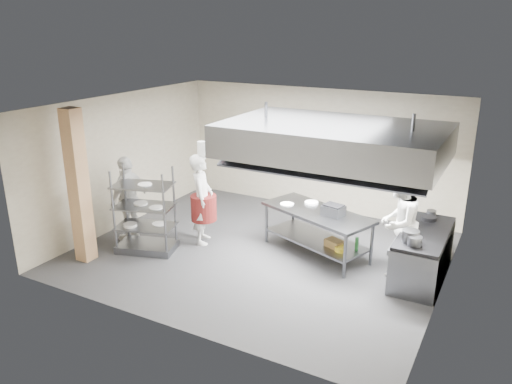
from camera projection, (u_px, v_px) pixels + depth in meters
The scene contains 23 objects.
floor at pixel (261, 252), 10.19m from camera, with size 7.00×7.00×0.00m, color #272729.
ceiling at pixel (261, 105), 9.24m from camera, with size 7.00×7.00×0.00m, color silver.
wall_back at pixel (318, 150), 12.22m from camera, with size 7.00×7.00×0.00m, color tan.
wall_left at pixel (124, 160), 11.29m from camera, with size 6.00×6.00×0.00m, color tan.
wall_right at pixel (450, 213), 8.14m from camera, with size 6.00×6.00×0.00m, color tan.
column at pixel (79, 187), 9.44m from camera, with size 0.30×0.30×3.00m, color tan.
exhaust_hood at pixel (333, 140), 9.18m from camera, with size 4.00×2.50×0.60m, color slate.
hood_strip_a at pixel (289, 151), 9.68m from camera, with size 1.60×0.12×0.04m, color white.
hood_strip_b at pixel (380, 163), 8.87m from camera, with size 1.60×0.12×0.04m, color white.
wall_shelf at pixel (390, 160), 11.27m from camera, with size 1.50×0.28×0.04m, color slate.
island at pixel (316, 232), 10.03m from camera, with size 2.29×0.95×0.91m, color slate, non-canonical shape.
island_worktop at pixel (317, 212), 9.89m from camera, with size 2.29×0.95×0.06m, color slate.
island_undershelf at pixel (316, 239), 10.08m from camera, with size 2.10×0.86×0.04m, color slate.
pass_rack at pixel (145, 210), 10.02m from camera, with size 1.16×0.68×1.74m, color gray, non-canonical shape.
cooking_range at pixel (422, 256), 9.09m from camera, with size 0.80×2.00×0.84m, color gray.
range_top at pixel (425, 233), 8.95m from camera, with size 0.78×1.96×0.06m, color black.
chef_head at pixel (202, 199), 10.40m from camera, with size 0.70×0.46×1.93m, color silver.
chef_line at pixel (398, 223), 9.08m from camera, with size 0.96×0.75×1.98m, color silver.
chef_plating at pixel (129, 198), 10.57m from camera, with size 1.08×0.45×1.84m, color white.
griddle at pixel (333, 211), 9.63m from camera, with size 0.40×0.31×0.20m, color slate.
wicker_basket at pixel (334, 243), 9.65m from camera, with size 0.34×0.24×0.15m, color brown.
stockpot at pixel (411, 236), 8.49m from camera, with size 0.29×0.29×0.20m, color gray.
plate_stack at pixel (146, 225), 10.12m from camera, with size 0.28×0.28×0.05m, color white.
Camera 1 is at (4.32, -8.20, 4.42)m, focal length 35.00 mm.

